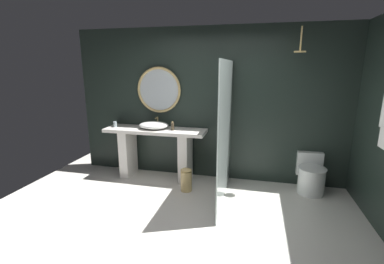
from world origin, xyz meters
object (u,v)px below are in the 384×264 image
at_px(toilet, 311,176).
at_px(round_wall_mirror, 159,90).
at_px(vessel_sink, 154,125).
at_px(soap_dispenser, 173,126).
at_px(rain_shower_head, 300,48).
at_px(waste_bin, 186,179).
at_px(tumbler_cup, 115,124).

bearing_deg(toilet, round_wall_mirror, 175.55).
relative_size(vessel_sink, round_wall_mirror, 0.64).
distance_m(soap_dispenser, toilet, 2.37).
relative_size(soap_dispenser, toilet, 0.25).
bearing_deg(vessel_sink, rain_shower_head, -1.21).
distance_m(vessel_sink, round_wall_mirror, 0.63).
height_order(soap_dispenser, round_wall_mirror, round_wall_mirror).
bearing_deg(vessel_sink, soap_dispenser, -6.82).
bearing_deg(toilet, waste_bin, -167.30).
distance_m(vessel_sink, waste_bin, 1.11).
bearing_deg(waste_bin, toilet, 12.70).
xyz_separation_m(tumbler_cup, toilet, (3.34, 0.06, -0.68)).
bearing_deg(round_wall_mirror, tumbler_cup, -161.13).
distance_m(rain_shower_head, waste_bin, 2.59).
relative_size(tumbler_cup, waste_bin, 0.27).
relative_size(rain_shower_head, waste_bin, 0.95).
height_order(toilet, waste_bin, toilet).
bearing_deg(toilet, vessel_sink, -179.55).
height_order(vessel_sink, toilet, vessel_sink).
relative_size(round_wall_mirror, toilet, 1.34).
height_order(tumbler_cup, rain_shower_head, rain_shower_head).
distance_m(rain_shower_head, toilet, 1.97).
bearing_deg(waste_bin, tumbler_cup, 164.99).
bearing_deg(waste_bin, rain_shower_head, 12.95).
relative_size(tumbler_cup, toilet, 0.17).
bearing_deg(tumbler_cup, round_wall_mirror, 18.87).
height_order(round_wall_mirror, rain_shower_head, rain_shower_head).
height_order(vessel_sink, soap_dispenser, vessel_sink).
bearing_deg(soap_dispenser, toilet, 1.59).
relative_size(tumbler_cup, round_wall_mirror, 0.12).
relative_size(soap_dispenser, rain_shower_head, 0.42).
distance_m(vessel_sink, soap_dispenser, 0.36).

